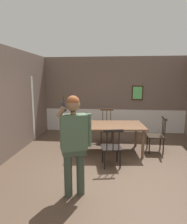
# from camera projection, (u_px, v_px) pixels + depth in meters

# --- Properties ---
(ground_plane) EXTENTS (7.25, 7.25, 0.00)m
(ground_plane) POSITION_uv_depth(u_px,v_px,m) (113.00, 170.00, 4.39)
(ground_plane) COLOR brown
(room_back_partition) EXTENTS (5.38, 0.17, 2.82)m
(room_back_partition) POSITION_uv_depth(u_px,v_px,m) (114.00, 96.00, 7.39)
(room_back_partition) COLOR #756056
(room_back_partition) RESTS_ON ground_plane
(dining_table) EXTENTS (1.99, 1.26, 0.78)m
(dining_table) POSITION_uv_depth(u_px,v_px,m) (109.00, 127.00, 5.37)
(dining_table) COLOR brown
(dining_table) RESTS_ON ground_plane
(chair_near_window) EXTENTS (0.46, 0.46, 0.99)m
(chair_near_window) POSITION_uv_depth(u_px,v_px,m) (157.00, 135.00, 5.39)
(chair_near_window) COLOR #2D2319
(chair_near_window) RESTS_ON ground_plane
(chair_by_doorway) EXTENTS (0.52, 0.52, 0.92)m
(chair_by_doorway) POSITION_uv_depth(u_px,v_px,m) (112.00, 147.00, 4.49)
(chair_by_doorway) COLOR black
(chair_by_doorway) RESTS_ON ground_plane
(chair_at_table_head) EXTENTS (0.46, 0.46, 1.05)m
(chair_at_table_head) POSITION_uv_depth(u_px,v_px,m) (107.00, 127.00, 6.33)
(chair_at_table_head) COLOR #513823
(chair_at_table_head) RESTS_ON ground_plane
(person_figure) EXTENTS (0.55, 0.39, 1.75)m
(person_figure) POSITION_uv_depth(u_px,v_px,m) (74.00, 139.00, 3.28)
(person_figure) COLOR #3A493A
(person_figure) RESTS_ON ground_plane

